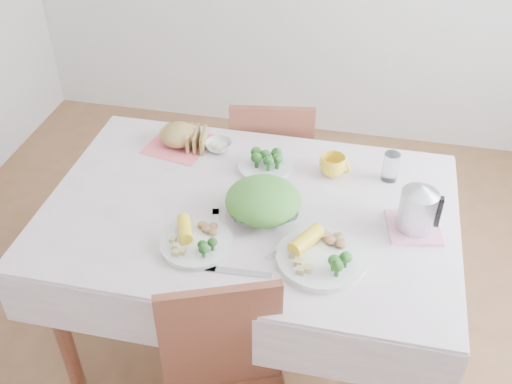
% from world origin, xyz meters
% --- Properties ---
extents(floor, '(3.60, 3.60, 0.00)m').
position_xyz_m(floor, '(0.00, 0.00, 0.00)').
color(floor, brown).
rests_on(floor, ground).
extents(dining_table, '(1.40, 0.90, 0.75)m').
position_xyz_m(dining_table, '(0.00, 0.00, 0.38)').
color(dining_table, brown).
rests_on(dining_table, floor).
extents(tablecloth, '(1.50, 1.00, 0.01)m').
position_xyz_m(tablecloth, '(0.00, 0.00, 0.76)').
color(tablecloth, silver).
rests_on(tablecloth, dining_table).
extents(chair_far, '(0.45, 0.45, 0.87)m').
position_xyz_m(chair_far, '(-0.05, 0.72, 0.46)').
color(chair_far, brown).
rests_on(chair_far, floor).
extents(salad_bowl, '(0.32, 0.32, 0.06)m').
position_xyz_m(salad_bowl, '(0.06, -0.03, 0.79)').
color(salad_bowl, white).
rests_on(salad_bowl, tablecloth).
extents(dinner_plate_left, '(0.26, 0.26, 0.02)m').
position_xyz_m(dinner_plate_left, '(-0.13, -0.24, 0.77)').
color(dinner_plate_left, white).
rests_on(dinner_plate_left, tablecloth).
extents(dinner_plate_right, '(0.42, 0.42, 0.03)m').
position_xyz_m(dinner_plate_right, '(0.29, -0.22, 0.77)').
color(dinner_plate_right, white).
rests_on(dinner_plate_right, tablecloth).
extents(broccoli_plate, '(0.28, 0.28, 0.02)m').
position_xyz_m(broccoli_plate, '(0.01, 0.25, 0.77)').
color(broccoli_plate, beige).
rests_on(broccoli_plate, tablecloth).
extents(napkin, '(0.28, 0.28, 0.00)m').
position_xyz_m(napkin, '(-0.38, 0.34, 0.76)').
color(napkin, '#F16267').
rests_on(napkin, tablecloth).
extents(bread_loaf, '(0.17, 0.16, 0.09)m').
position_xyz_m(bread_loaf, '(-0.38, 0.34, 0.82)').
color(bread_loaf, olive).
rests_on(bread_loaf, napkin).
extents(fruit_bowl, '(0.12, 0.12, 0.04)m').
position_xyz_m(fruit_bowl, '(-0.21, 0.34, 0.78)').
color(fruit_bowl, white).
rests_on(fruit_bowl, tablecloth).
extents(yellow_mug, '(0.13, 0.13, 0.08)m').
position_xyz_m(yellow_mug, '(0.27, 0.27, 0.80)').
color(yellow_mug, yellow).
rests_on(yellow_mug, tablecloth).
extents(glass_tumbler, '(0.07, 0.07, 0.12)m').
position_xyz_m(glass_tumbler, '(0.49, 0.28, 0.83)').
color(glass_tumbler, white).
rests_on(glass_tumbler, tablecloth).
extents(pink_tray, '(0.21, 0.21, 0.01)m').
position_xyz_m(pink_tray, '(0.59, 0.00, 0.77)').
color(pink_tray, pink).
rests_on(pink_tray, tablecloth).
extents(electric_kettle, '(0.15, 0.15, 0.18)m').
position_xyz_m(electric_kettle, '(0.59, 0.00, 0.88)').
color(electric_kettle, '#B2B5BA').
rests_on(electric_kettle, pink_tray).
extents(fork_left, '(0.07, 0.21, 0.00)m').
position_xyz_m(fork_left, '(-0.09, -0.14, 0.76)').
color(fork_left, silver).
rests_on(fork_left, tablecloth).
extents(fork_right, '(0.12, 0.14, 0.00)m').
position_xyz_m(fork_right, '(0.17, -0.19, 0.76)').
color(fork_right, silver).
rests_on(fork_right, tablecloth).
extents(knife, '(0.22, 0.04, 0.00)m').
position_xyz_m(knife, '(0.04, -0.33, 0.76)').
color(knife, silver).
rests_on(knife, tablecloth).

